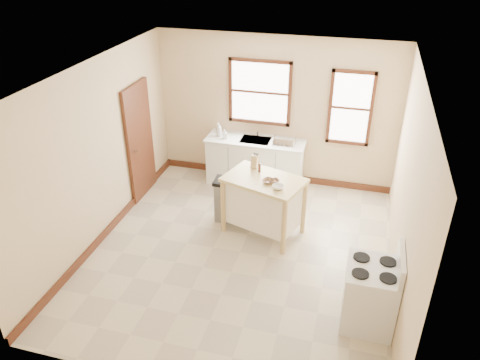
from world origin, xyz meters
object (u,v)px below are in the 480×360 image
bowl_a (268,181)px  bowl_b (274,181)px  soap_bottle_a (219,130)px  kitchen_island (263,206)px  bowl_c (278,187)px  dish_rack (284,141)px  knife_block (254,162)px  pepper_grinder (259,168)px  soap_bottle_b (225,134)px  gas_stove (371,287)px  trash_bin (227,200)px

bowl_a → bowl_b: bowl_a is taller
bowl_a → soap_bottle_a: bearing=128.5°
kitchen_island → bowl_c: bearing=-24.9°
dish_rack → bowl_a: bearing=-78.7°
knife_block → pepper_grinder: size_ratio=1.33×
soap_bottle_b → knife_block: knife_block is taller
kitchen_island → knife_block: size_ratio=6.05×
knife_block → bowl_a: 0.53m
soap_bottle_a → dish_rack: bearing=16.6°
dish_rack → bowl_a: (0.05, -1.62, 0.04)m
soap_bottle_a → dish_rack: 1.26m
kitchen_island → knife_block: knife_block is taller
bowl_c → bowl_a: bearing=139.8°
bowl_a → soap_bottle_b: bearing=126.8°
bowl_a → knife_block: bearing=127.8°
soap_bottle_a → bowl_b: size_ratio=1.77×
kitchen_island → bowl_b: bearing=0.0°
knife_block → gas_stove: (1.95, -1.90, -0.53)m
soap_bottle_b → trash_bin: (0.41, -1.28, -0.62)m
bowl_a → trash_bin: bowl_a is taller
pepper_grinder → bowl_b: 0.39m
pepper_grinder → gas_stove: (1.83, -1.78, -0.50)m
bowl_b → soap_bottle_b: bearing=129.4°
soap_bottle_b → gas_stove: size_ratio=0.15×
soap_bottle_b → trash_bin: soap_bottle_b is taller
kitchen_island → bowl_b: bowl_b is taller
knife_block → bowl_a: knife_block is taller
bowl_a → bowl_c: 0.23m
soap_bottle_a → dish_rack: soap_bottle_a is taller
bowl_c → gas_stove: size_ratio=0.16×
soap_bottle_a → trash_bin: (0.55, -1.36, -0.67)m
bowl_c → dish_rack: bearing=97.4°
trash_bin → gas_stove: (2.39, -1.77, 0.18)m
soap_bottle_a → bowl_b: soap_bottle_a is taller
bowl_b → bowl_c: size_ratio=0.83×
soap_bottle_a → pepper_grinder: size_ratio=1.74×
bowl_c → trash_bin: 1.22m
bowl_a → trash_bin: bearing=159.5°
bowl_a → dish_rack: bearing=91.9°
soap_bottle_b → knife_block: (0.85, -1.15, 0.08)m
knife_block → gas_stove: 2.77m
dish_rack → pepper_grinder: 1.33m
bowl_a → gas_stove: 2.25m
trash_bin → bowl_c: bearing=-26.3°
bowl_a → bowl_c: bearing=-40.2°
soap_bottle_b → knife_block: 1.43m
soap_bottle_a → bowl_a: (1.31, -1.65, -0.04)m
bowl_c → gas_stove: gas_stove is taller
knife_block → kitchen_island: bearing=-51.1°
soap_bottle_a → kitchen_island: (1.22, -1.55, -0.55)m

